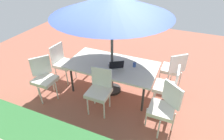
# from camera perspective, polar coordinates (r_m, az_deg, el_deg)

# --- Properties ---
(ground_plane) EXTENTS (10.00, 10.00, 0.02)m
(ground_plane) POSITION_cam_1_polar(r_m,az_deg,el_deg) (4.82, -0.00, -6.14)
(ground_plane) COLOR #935442
(dining_table) EXTENTS (2.06, 1.10, 0.75)m
(dining_table) POSITION_cam_1_polar(r_m,az_deg,el_deg) (4.41, -0.00, 1.13)
(dining_table) COLOR silver
(dining_table) RESTS_ON ground_plane
(patio_umbrella) EXTENTS (2.44, 2.44, 2.29)m
(patio_umbrella) POSITION_cam_1_polar(r_m,az_deg,el_deg) (3.88, -0.00, 18.74)
(patio_umbrella) COLOR #4C4C4C
(patio_umbrella) RESTS_ON ground_plane
(chair_east) EXTENTS (0.48, 0.47, 0.98)m
(chair_east) POSITION_cam_1_polar(r_m,az_deg,el_deg) (5.08, -14.58, 2.55)
(chair_east) COLOR silver
(chair_east) RESTS_ON ground_plane
(chair_northeast) EXTENTS (0.58, 0.58, 0.98)m
(chair_northeast) POSITION_cam_1_polar(r_m,az_deg,el_deg) (4.60, -19.71, -1.80)
(chair_northeast) COLOR silver
(chair_northeast) RESTS_ON ground_plane
(chair_northwest) EXTENTS (0.58, 0.58, 0.98)m
(chair_northwest) POSITION_cam_1_polar(r_m,az_deg,el_deg) (3.71, 15.40, -10.30)
(chair_northwest) COLOR silver
(chair_northwest) RESTS_ON ground_plane
(chair_north) EXTENTS (0.47, 0.48, 0.98)m
(chair_north) POSITION_cam_1_polar(r_m,az_deg,el_deg) (3.97, -3.75, -5.62)
(chair_north) COLOR silver
(chair_north) RESTS_ON ground_plane
(chair_southwest) EXTENTS (0.58, 0.59, 0.98)m
(chair_southwest) POSITION_cam_1_polar(r_m,az_deg,el_deg) (4.87, 17.80, 0.57)
(chair_southwest) COLOR silver
(chair_southwest) RESTS_ON ground_plane
(chair_west) EXTENTS (0.47, 0.46, 0.98)m
(chair_west) POSITION_cam_1_polar(r_m,az_deg,el_deg) (4.23, 16.38, -4.40)
(chair_west) COLOR silver
(chair_west) RESTS_ON ground_plane
(laptop) EXTENTS (0.40, 0.38, 0.21)m
(laptop) POSITION_cam_1_polar(r_m,az_deg,el_deg) (4.24, 1.18, 1.24)
(laptop) COLOR gray
(laptop) RESTS_ON dining_table
(cup) EXTENTS (0.07, 0.07, 0.09)m
(cup) POSITION_cam_1_polar(r_m,az_deg,el_deg) (4.31, 6.70, 1.56)
(cup) COLOR #334C99
(cup) RESTS_ON dining_table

